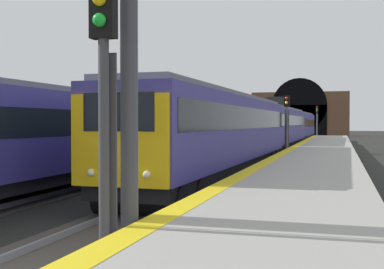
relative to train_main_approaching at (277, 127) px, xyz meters
The scene contains 7 objects.
platform_right_edge_strip 37.08m from the train_main_approaching, behind, with size 112.00×0.50×0.01m, color yellow.
train_main_approaching is the anchor object (origin of this frame).
train_adjacent_platform 18.45m from the train_main_approaching, 163.91° to the left, with size 37.34×2.94×4.77m.
railway_signal_near 36.80m from the train_main_approaching, behind, with size 0.39×0.38×4.89m.
railway_signal_mid 10.09m from the train_main_approaching, 169.70° to the right, with size 0.39×0.38×4.40m.
railway_signal_far 36.15m from the train_main_approaching, ahead, with size 0.39×0.38×5.19m.
tunnel_portal 59.78m from the train_main_approaching, ahead, with size 2.86×19.04×11.42m.
Camera 1 is at (-6.57, -5.15, 2.61)m, focal length 47.36 mm.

